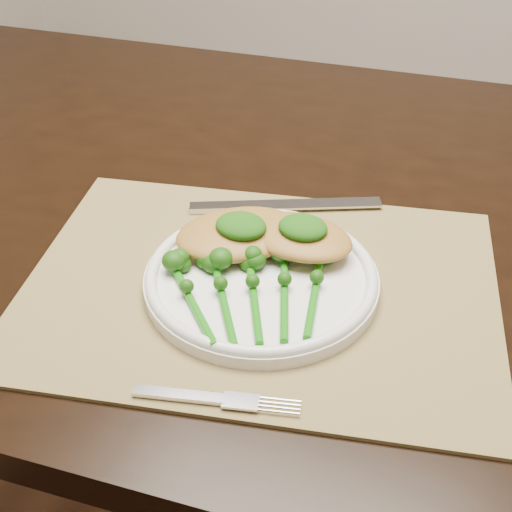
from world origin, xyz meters
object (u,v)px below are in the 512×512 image
(dining_table, at_px, (270,395))
(broccolini_bundle, at_px, (254,300))
(chicken_fillet_left, at_px, (240,234))
(placemat, at_px, (260,287))
(dinner_plate, at_px, (261,278))

(dining_table, height_order, broccolini_bundle, broccolini_bundle)
(chicken_fillet_left, relative_size, broccolini_bundle, 0.68)
(dining_table, xyz_separation_m, chicken_fillet_left, (0.01, -0.14, 0.41))
(placemat, xyz_separation_m, dinner_plate, (0.00, -0.00, 0.01))
(dinner_plate, xyz_separation_m, chicken_fillet_left, (-0.04, 0.04, 0.02))
(chicken_fillet_left, bearing_deg, broccolini_bundle, -96.31)
(placemat, distance_m, broccolini_bundle, 0.05)
(dining_table, height_order, chicken_fillet_left, chicken_fillet_left)
(dinner_plate, bearing_deg, broccolini_bundle, -79.17)
(dining_table, height_order, dinner_plate, dinner_plate)
(broccolini_bundle, bearing_deg, dining_table, 77.54)
(chicken_fillet_left, bearing_deg, placemat, -83.33)
(dining_table, relative_size, placemat, 3.31)
(dinner_plate, relative_size, broccolini_bundle, 1.18)
(placemat, xyz_separation_m, broccolini_bundle, (0.01, -0.04, 0.02))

